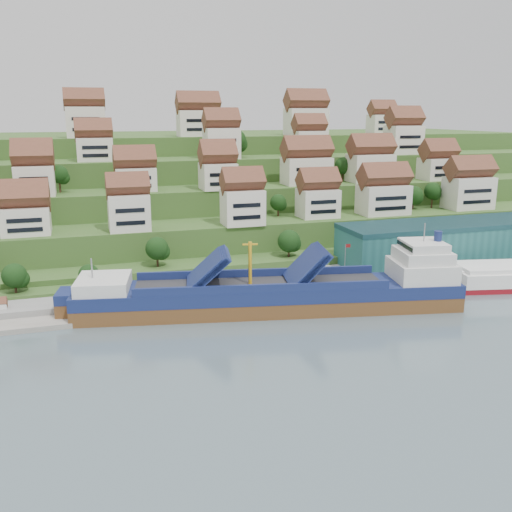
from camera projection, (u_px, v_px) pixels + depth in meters
name	position (u px, v px, depth m)	size (l,w,h in m)	color
ground	(285.00, 310.00, 115.07)	(300.00, 300.00, 0.00)	slate
quay	(342.00, 277.00, 134.46)	(180.00, 14.00, 2.20)	gray
hillside	(188.00, 192.00, 208.31)	(260.00, 128.00, 31.00)	#2D4C1E
hillside_village	(223.00, 163.00, 166.00)	(158.52, 63.70, 29.47)	silver
hillside_trees	(205.00, 197.00, 151.41)	(141.20, 61.81, 30.57)	#183B13
warehouse	(455.00, 241.00, 144.07)	(60.00, 15.00, 10.00)	#246160
flagpole	(346.00, 259.00, 127.88)	(1.28, 0.16, 8.00)	gray
cargo_ship	(280.00, 294.00, 114.37)	(77.42, 26.00, 16.96)	brown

